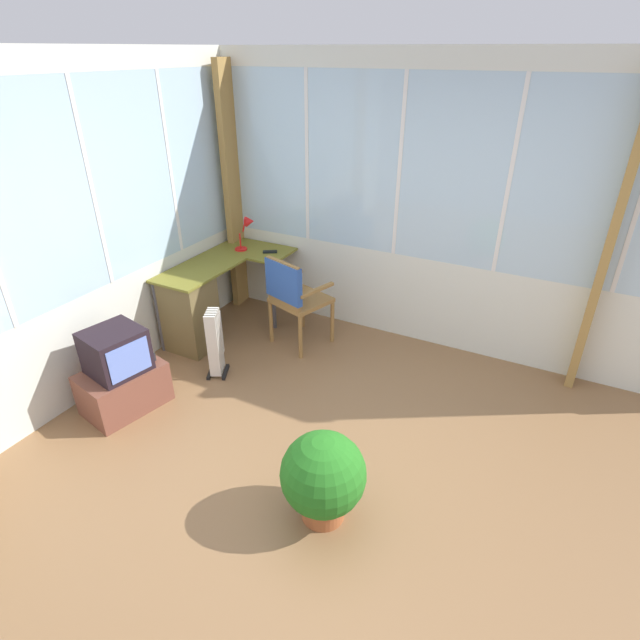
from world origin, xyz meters
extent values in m
cube|color=olive|center=(0.00, 0.00, -0.03)|extent=(5.42, 5.79, 0.06)
cube|color=silver|center=(0.00, 2.42, 0.44)|extent=(4.42, 0.06, 0.89)
cube|color=silver|center=(0.00, 2.42, 1.70)|extent=(4.33, 0.06, 1.62)
cube|color=silver|center=(0.00, 2.42, 2.60)|extent=(4.42, 0.06, 0.18)
cube|color=white|center=(0.44, 2.42, 1.70)|extent=(0.04, 0.07, 1.62)
cube|color=white|center=(1.33, 2.42, 1.70)|extent=(0.04, 0.07, 1.62)
cube|color=silver|center=(2.24, 0.00, 0.44)|extent=(0.06, 4.79, 0.89)
cube|color=silver|center=(2.24, 0.00, 1.70)|extent=(0.06, 4.69, 1.62)
cube|color=silver|center=(2.24, 0.00, 2.60)|extent=(0.06, 4.79, 0.18)
cube|color=white|center=(2.24, -0.48, 1.70)|extent=(0.07, 0.04, 1.62)
cube|color=white|center=(2.24, 0.48, 1.70)|extent=(0.07, 0.04, 1.62)
cube|color=white|center=(2.24, 1.44, 1.70)|extent=(0.07, 0.04, 1.62)
cube|color=#A37C3F|center=(2.11, 2.29, 1.29)|extent=(0.29, 0.09, 2.59)
cube|color=#A37C3F|center=(2.16, -1.32, 1.29)|extent=(0.28, 0.09, 2.59)
cube|color=olive|center=(1.49, 2.12, 0.75)|extent=(1.40, 0.50, 0.02)
cube|color=olive|center=(1.94, 1.71, 0.75)|extent=(0.50, 0.32, 0.02)
cube|color=brown|center=(1.02, 2.12, 0.37)|extent=(0.40, 0.46, 0.73)
cylinder|color=#4C4C51|center=(1.73, 1.59, 0.37)|extent=(0.04, 0.04, 0.74)
cylinder|color=#4C4C51|center=(0.83, 2.33, 0.37)|extent=(0.04, 0.04, 0.74)
cylinder|color=red|center=(1.86, 2.06, 0.78)|extent=(0.13, 0.13, 0.02)
cylinder|color=red|center=(1.86, 2.06, 0.87)|extent=(0.02, 0.02, 0.16)
cylinder|color=red|center=(1.91, 2.03, 1.03)|extent=(0.04, 0.08, 0.16)
cone|color=red|center=(1.96, 1.99, 1.06)|extent=(0.13, 0.13, 0.12)
cube|color=black|center=(1.93, 1.74, 0.78)|extent=(0.12, 0.15, 0.02)
cylinder|color=olive|center=(1.76, 0.92, 0.23)|extent=(0.04, 0.04, 0.46)
cylinder|color=olive|center=(1.89, 1.34, 0.23)|extent=(0.04, 0.04, 0.46)
cylinder|color=olive|center=(1.34, 1.05, 0.23)|extent=(0.04, 0.04, 0.46)
cylinder|color=olive|center=(1.47, 1.47, 0.23)|extent=(0.04, 0.04, 0.46)
cube|color=olive|center=(1.62, 1.19, 0.48)|extent=(0.60, 0.60, 0.04)
cube|color=olive|center=(1.41, 1.26, 0.72)|extent=(0.17, 0.42, 0.45)
cube|color=#2E53A2|center=(1.41, 1.26, 0.74)|extent=(0.20, 0.45, 0.38)
cube|color=olive|center=(1.55, 0.98, 0.66)|extent=(0.42, 0.17, 0.03)
cube|color=olive|center=(1.68, 1.40, 0.66)|extent=(0.42, 0.17, 0.03)
cube|color=brown|center=(0.01, 1.98, 0.18)|extent=(0.72, 0.56, 0.37)
cube|color=black|center=(0.01, 1.98, 0.55)|extent=(0.49, 0.48, 0.36)
cube|color=#6380D8|center=(-0.04, 1.78, 0.55)|extent=(0.34, 0.08, 0.28)
cube|color=#262628|center=(0.15, 1.95, 0.40)|extent=(0.30, 0.27, 0.07)
cube|color=silver|center=(0.67, 1.56, 0.34)|extent=(0.06, 0.10, 0.62)
cube|color=silver|center=(0.71, 1.58, 0.34)|extent=(0.06, 0.10, 0.62)
cube|color=silver|center=(0.75, 1.60, 0.34)|extent=(0.06, 0.10, 0.62)
cube|color=silver|center=(0.78, 1.62, 0.34)|extent=(0.06, 0.10, 0.62)
cube|color=silver|center=(0.82, 1.64, 0.34)|extent=(0.06, 0.10, 0.62)
cube|color=black|center=(0.78, 1.54, 0.01)|extent=(0.22, 0.13, 0.03)
cube|color=black|center=(0.72, 1.66, 0.01)|extent=(0.22, 0.13, 0.03)
cube|color=silver|center=(0.86, 1.65, 0.37)|extent=(0.08, 0.10, 0.43)
cylinder|color=#A4562E|center=(-0.23, 0.00, 0.08)|extent=(0.28, 0.28, 0.16)
sphere|color=#246E1D|center=(-0.23, 0.00, 0.36)|extent=(0.54, 0.54, 0.54)
camera|label=1|loc=(-2.21, -1.01, 2.66)|focal=27.96mm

